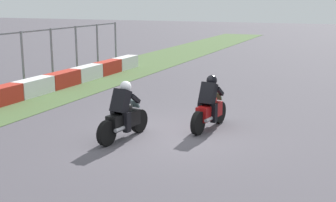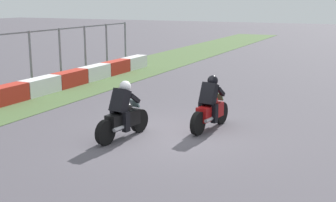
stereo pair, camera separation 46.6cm
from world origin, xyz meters
name	(u,v)px [view 1 (the left image)]	position (x,y,z in m)	size (l,w,h in m)	color
ground_plane	(169,134)	(0.00, 0.00, 0.00)	(120.00, 120.00, 0.00)	#524D55
rider_lane_a	(209,107)	(0.97, -0.82, 0.62)	(2.04, 0.58, 1.51)	black
rider_lane_b	(123,115)	(-0.81, 0.95, 0.62)	(2.04, 0.60, 1.51)	black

